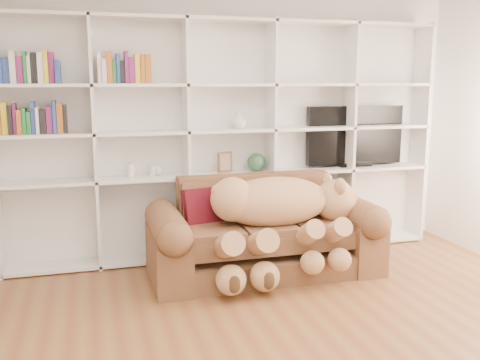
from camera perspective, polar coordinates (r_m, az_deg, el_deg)
name	(u,v)px	position (r m, az deg, el deg)	size (l,w,h in m)	color
wall_back	(224,124)	(5.59, -1.67, 6.03)	(5.00, 0.02, 2.70)	white
bookshelf	(205,130)	(5.41, -3.78, 5.38)	(4.43, 0.35, 2.40)	white
sofa	(263,238)	(5.06, 2.52, -6.16)	(2.12, 0.92, 0.89)	brown
teddy_bear	(279,213)	(4.85, 4.19, -3.50)	(1.54, 0.86, 0.89)	tan
throw_pillow	(203,207)	(4.98, -4.01, -2.94)	(0.36, 0.12, 0.36)	#500D14
tv	(355,137)	(5.99, 12.13, 4.56)	(1.11, 0.18, 0.66)	black
picture_frame	(225,162)	(5.44, -1.62, 1.93)	(0.16, 0.03, 0.20)	brown
green_vase	(256,162)	(5.53, 1.77, 1.91)	(0.19, 0.19, 0.19)	#2B5537
figurine_tall	(131,170)	(5.29, -11.59, 1.03)	(0.07, 0.07, 0.14)	beige
figurine_short	(153,171)	(5.31, -9.28, 0.97)	(0.06, 0.06, 0.11)	beige
snow_globe	(158,171)	(5.32, -8.73, 0.99)	(0.10, 0.10, 0.10)	silver
shelf_vase	(239,120)	(5.43, -0.06, 6.41)	(0.16, 0.16, 0.17)	silver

